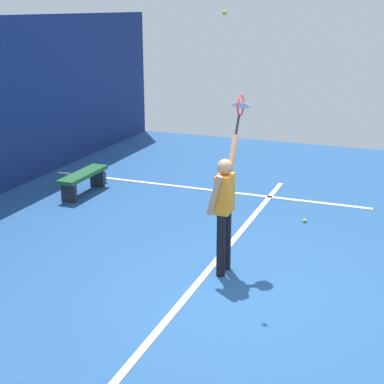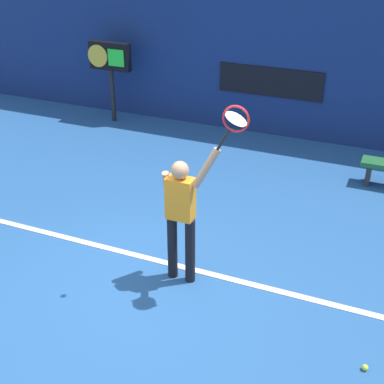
{
  "view_description": "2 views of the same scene",
  "coord_description": "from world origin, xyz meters",
  "px_view_note": "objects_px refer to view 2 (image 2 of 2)",
  "views": [
    {
      "loc": [
        -6.94,
        -2.07,
        3.68
      ],
      "look_at": [
        0.14,
        0.69,
        1.24
      ],
      "focal_mm": 54.47,
      "sensor_mm": 36.0,
      "label": 1
    },
    {
      "loc": [
        2.77,
        -4.99,
        4.36
      ],
      "look_at": [
        0.3,
        0.83,
        1.0
      ],
      "focal_mm": 50.59,
      "sensor_mm": 36.0,
      "label": 2
    }
  ],
  "objects_px": {
    "scoreboard_clock": "(110,60)",
    "spare_ball": "(365,368)",
    "tennis_player": "(181,212)",
    "tennis_racket": "(234,121)"
  },
  "relations": [
    {
      "from": "tennis_player",
      "to": "scoreboard_clock",
      "type": "height_order",
      "value": "tennis_player"
    },
    {
      "from": "scoreboard_clock",
      "to": "spare_ball",
      "type": "relative_size",
      "value": 26.17
    },
    {
      "from": "tennis_racket",
      "to": "spare_ball",
      "type": "bearing_deg",
      "value": -21.68
    },
    {
      "from": "scoreboard_clock",
      "to": "spare_ball",
      "type": "xyz_separation_m",
      "value": [
        6.28,
        -5.54,
        -1.36
      ]
    },
    {
      "from": "scoreboard_clock",
      "to": "tennis_racket",
      "type": "bearing_deg",
      "value": -47.06
    },
    {
      "from": "tennis_player",
      "to": "scoreboard_clock",
      "type": "bearing_deg",
      "value": 128.55
    },
    {
      "from": "tennis_player",
      "to": "tennis_racket",
      "type": "xyz_separation_m",
      "value": [
        0.65,
        -0.0,
        1.28
      ]
    },
    {
      "from": "scoreboard_clock",
      "to": "spare_ball",
      "type": "distance_m",
      "value": 8.48
    },
    {
      "from": "tennis_racket",
      "to": "tennis_player",
      "type": "bearing_deg",
      "value": 179.62
    },
    {
      "from": "tennis_racket",
      "to": "spare_ball",
      "type": "relative_size",
      "value": 9.03
    }
  ]
}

